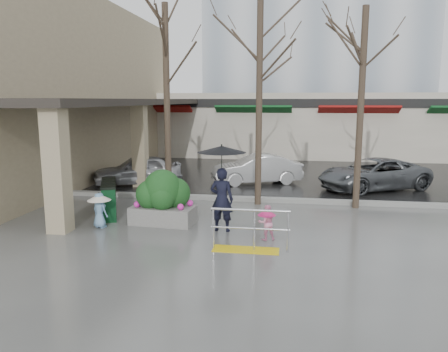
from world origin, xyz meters
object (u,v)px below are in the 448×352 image
(tree_west, at_px, (166,55))
(car_b, at_px, (257,169))
(tree_mideast, at_px, (363,59))
(car_a, at_px, (138,170))
(child_pink, at_px, (267,220))
(news_boxes, at_px, (109,198))
(woman, at_px, (222,180))
(car_c, at_px, (373,174))
(handrail, at_px, (248,235))
(planter, at_px, (163,198))
(tree_midwest, at_px, (260,49))
(child_blue, at_px, (99,206))

(tree_west, height_order, car_b, tree_west)
(tree_mideast, distance_m, car_a, 10.03)
(child_pink, bearing_deg, news_boxes, -39.21)
(woman, relative_size, car_c, 0.53)
(handrail, height_order, planter, planter)
(woman, bearing_deg, tree_midwest, -98.80)
(handrail, distance_m, child_blue, 4.54)
(tree_midwest, bearing_deg, car_a, 152.74)
(tree_mideast, xyz_separation_m, planter, (-5.84, -2.86, -4.09))
(handrail, distance_m, car_a, 9.37)
(woman, relative_size, car_a, 0.65)
(woman, distance_m, planter, 1.98)
(child_pink, xyz_separation_m, child_blue, (-4.74, 0.37, 0.11))
(child_pink, height_order, car_a, car_a)
(news_boxes, bearing_deg, child_pink, -41.60)
(child_blue, bearing_deg, handrail, -172.60)
(tree_mideast, distance_m, child_blue, 9.31)
(tree_mideast, distance_m, car_b, 6.76)
(car_b, bearing_deg, woman, -23.05)
(child_pink, relative_size, child_blue, 0.91)
(tree_midwest, relative_size, news_boxes, 3.63)
(car_a, relative_size, car_c, 0.82)
(woman, distance_m, car_b, 7.17)
(child_blue, xyz_separation_m, planter, (1.66, 0.68, 0.14))
(planter, distance_m, car_a, 6.30)
(tree_mideast, bearing_deg, tree_midwest, 180.00)
(handrail, height_order, car_c, car_c)
(tree_west, distance_m, tree_midwest, 3.20)
(tree_west, bearing_deg, car_b, 53.13)
(tree_west, height_order, child_pink, tree_west)
(handrail, xyz_separation_m, planter, (-2.70, 1.94, 0.39))
(tree_west, xyz_separation_m, car_c, (7.61, 3.27, -4.45))
(child_blue, bearing_deg, child_pink, -161.01)
(child_pink, bearing_deg, child_blue, -24.96)
(car_a, bearing_deg, woman, 14.78)
(tree_west, bearing_deg, tree_mideast, 0.00)
(car_b, bearing_deg, planter, -38.18)
(tree_midwest, height_order, car_a, tree_midwest)
(handrail, bearing_deg, tree_midwest, 91.91)
(tree_mideast, distance_m, news_boxes, 9.18)
(handrail, relative_size, planter, 0.99)
(tree_mideast, height_order, car_b, tree_mideast)
(tree_mideast, distance_m, child_pink, 6.46)
(child_blue, bearing_deg, news_boxes, -54.05)
(tree_mideast, bearing_deg, planter, -153.87)
(news_boxes, bearing_deg, tree_midwest, 3.30)
(woman, height_order, news_boxes, woman)
(handrail, xyz_separation_m, tree_west, (-3.36, 4.80, 4.71))
(child_blue, distance_m, car_b, 8.28)
(child_blue, distance_m, news_boxes, 1.37)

